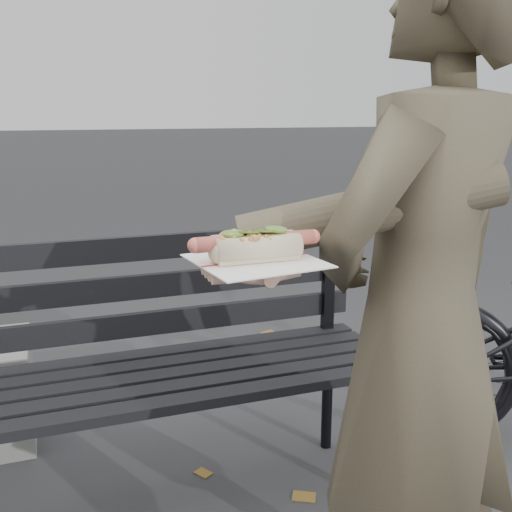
# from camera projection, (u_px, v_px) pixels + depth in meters

# --- Properties ---
(park_bench) EXTENTS (1.50, 0.44, 0.88)m
(park_bench) POSITION_uv_depth(u_px,v_px,m) (147.00, 353.00, 1.88)
(park_bench) COLOR black
(park_bench) RESTS_ON ground
(person) EXTENTS (0.70, 0.60, 1.63)m
(person) POSITION_uv_depth(u_px,v_px,m) (420.00, 332.00, 1.25)
(person) COLOR #45412E
(person) RESTS_ON ground
(held_hotdog) EXTENTS (0.63, 0.32, 0.20)m
(held_hotdog) POSITION_uv_depth(u_px,v_px,m) (344.00, 221.00, 1.08)
(held_hotdog) COLOR #45412E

